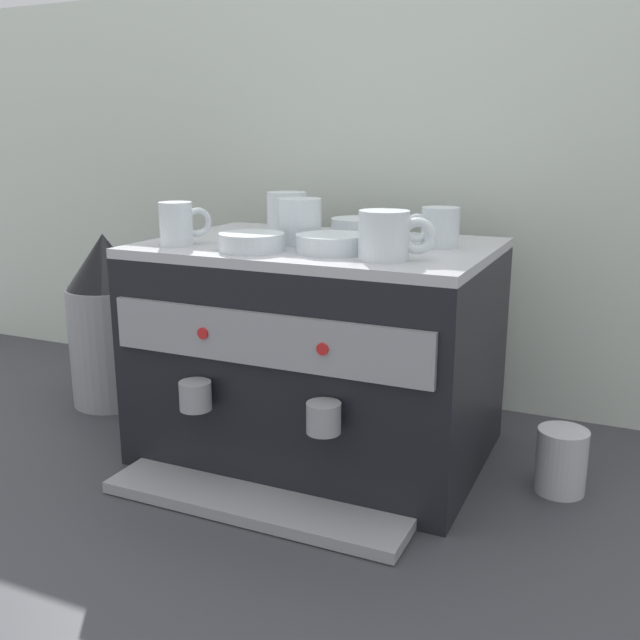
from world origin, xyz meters
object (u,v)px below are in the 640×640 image
(ceramic_cup_0, at_px, (438,227))
(ceramic_cup_4, at_px, (387,235))
(ceramic_bowl_2, at_px, (332,244))
(milk_pitcher, at_px, (561,461))
(ceramic_bowl_0, at_px, (359,229))
(espresso_machine, at_px, (319,351))
(ceramic_cup_3, at_px, (286,212))
(ceramic_bowl_1, at_px, (252,242))
(ceramic_cup_2, at_px, (299,221))
(coffee_grinder, at_px, (109,322))
(ceramic_cup_1, at_px, (178,224))

(ceramic_cup_0, height_order, ceramic_cup_4, ceramic_cup_4)
(ceramic_bowl_2, xyz_separation_m, milk_pitcher, (0.40, 0.11, -0.38))
(ceramic_bowl_0, xyz_separation_m, ceramic_bowl_2, (0.01, -0.16, -0.00))
(espresso_machine, relative_size, ceramic_cup_3, 5.70)
(espresso_machine, xyz_separation_m, ceramic_bowl_1, (-0.07, -0.13, 0.23))
(espresso_machine, distance_m, ceramic_cup_2, 0.26)
(ceramic_cup_4, bearing_deg, espresso_machine, 145.47)
(ceramic_cup_3, relative_size, milk_pitcher, 0.96)
(espresso_machine, xyz_separation_m, coffee_grinder, (-0.56, 0.05, -0.01))
(ceramic_cup_1, height_order, ceramic_bowl_1, ceramic_cup_1)
(ceramic_cup_0, xyz_separation_m, milk_pitcher, (0.25, -0.03, -0.40))
(ceramic_bowl_1, bearing_deg, ceramic_cup_3, 103.79)
(ceramic_cup_4, xyz_separation_m, ceramic_bowl_2, (-0.11, 0.03, -0.03))
(ceramic_cup_3, distance_m, ceramic_bowl_1, 0.27)
(ceramic_cup_3, xyz_separation_m, ceramic_cup_4, (0.31, -0.25, -0.00))
(ceramic_cup_0, relative_size, ceramic_bowl_0, 0.87)
(ceramic_cup_2, bearing_deg, espresso_machine, 33.54)
(ceramic_cup_4, relative_size, coffee_grinder, 0.31)
(coffee_grinder, bearing_deg, milk_pitcher, -1.54)
(ceramic_cup_1, bearing_deg, ceramic_cup_4, 1.05)
(ceramic_cup_2, xyz_separation_m, ceramic_bowl_0, (0.08, 0.10, -0.02))
(milk_pitcher, bearing_deg, ceramic_cup_1, -167.88)
(ceramic_cup_3, height_order, milk_pitcher, ceramic_cup_3)
(ceramic_cup_0, distance_m, ceramic_bowl_0, 0.17)
(ceramic_cup_4, xyz_separation_m, coffee_grinder, (-0.73, 0.17, -0.26))
(ceramic_bowl_0, bearing_deg, ceramic_cup_1, -143.04)
(ceramic_bowl_0, relative_size, coffee_grinder, 0.27)
(ceramic_cup_0, distance_m, coffee_grinder, 0.81)
(ceramic_cup_1, distance_m, ceramic_cup_3, 0.27)
(ceramic_bowl_1, bearing_deg, milk_pitcher, 15.59)
(ceramic_cup_1, bearing_deg, ceramic_cup_0, 21.95)
(espresso_machine, height_order, coffee_grinder, espresso_machine)
(ceramic_cup_0, bearing_deg, ceramic_cup_3, 167.30)
(milk_pitcher, bearing_deg, ceramic_cup_0, 173.26)
(coffee_grinder, bearing_deg, ceramic_bowl_0, 2.92)
(ceramic_cup_1, xyz_separation_m, ceramic_bowl_2, (0.29, 0.04, -0.03))
(ceramic_cup_3, bearing_deg, milk_pitcher, -10.24)
(ceramic_cup_1, xyz_separation_m, ceramic_cup_4, (0.40, 0.01, 0.00))
(ceramic_cup_3, bearing_deg, ceramic_cup_0, -12.70)
(ceramic_cup_0, xyz_separation_m, ceramic_cup_2, (-0.25, -0.07, 0.01))
(ceramic_cup_2, xyz_separation_m, ceramic_bowl_2, (0.09, -0.07, -0.03))
(ceramic_cup_4, relative_size, ceramic_bowl_0, 1.16)
(ceramic_cup_2, height_order, ceramic_bowl_2, ceramic_cup_2)
(ceramic_cup_4, xyz_separation_m, ceramic_bowl_0, (-0.13, 0.20, -0.02))
(coffee_grinder, height_order, milk_pitcher, coffee_grinder)
(ceramic_bowl_2, bearing_deg, ceramic_bowl_1, -162.35)
(ceramic_cup_1, relative_size, ceramic_cup_2, 0.78)
(ceramic_bowl_0, distance_m, milk_pitcher, 0.57)
(espresso_machine, relative_size, ceramic_cup_1, 6.77)
(ceramic_bowl_1, bearing_deg, ceramic_cup_1, 179.59)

